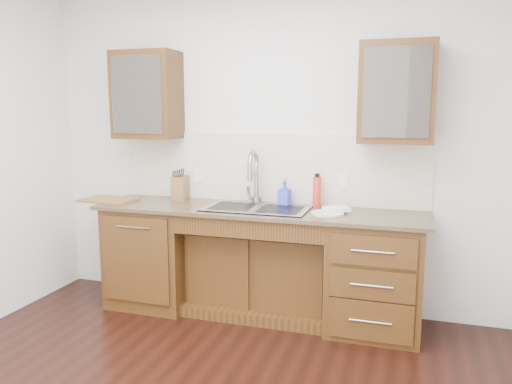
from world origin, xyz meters
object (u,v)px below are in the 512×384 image
(plate, at_px, (328,213))
(cutting_board, at_px, (109,200))
(knife_block, at_px, (180,188))
(soap_bottle, at_px, (284,194))
(water_bottle, at_px, (317,192))

(plate, height_order, cutting_board, cutting_board)
(plate, bearing_deg, knife_block, 170.15)
(knife_block, height_order, cutting_board, knife_block)
(soap_bottle, height_order, cutting_board, soap_bottle)
(water_bottle, relative_size, cutting_board, 0.55)
(water_bottle, relative_size, knife_block, 1.19)
(water_bottle, xyz_separation_m, knife_block, (-1.22, -0.02, -0.02))
(knife_block, distance_m, cutting_board, 0.63)
(water_bottle, height_order, knife_block, water_bottle)
(water_bottle, distance_m, knife_block, 1.22)
(plate, distance_m, knife_block, 1.38)
(plate, xyz_separation_m, cutting_board, (-1.92, -0.02, 0.00))
(water_bottle, bearing_deg, plate, -62.47)
(knife_block, relative_size, cutting_board, 0.46)
(plate, height_order, knife_block, knife_block)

